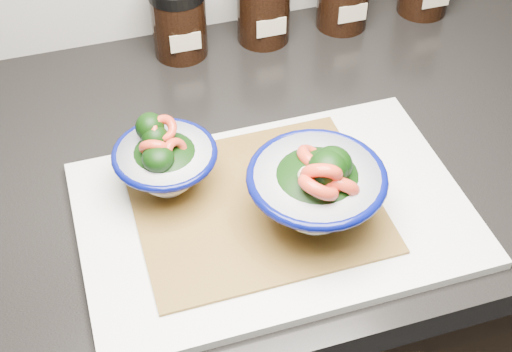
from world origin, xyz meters
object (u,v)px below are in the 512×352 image
object	(u,v)px
bowl_right	(317,188)
spice_jar_a	(179,20)
spice_jar_b	(263,6)
cutting_board	(274,213)
bowl_left	(165,162)

from	to	relation	value
bowl_right	spice_jar_a	distance (m)	0.39
spice_jar_b	spice_jar_a	bearing A→B (deg)	180.00
bowl_right	cutting_board	bearing A→B (deg)	143.08
bowl_right	spice_jar_b	size ratio (longest dim) A/B	1.37
spice_jar_a	spice_jar_b	size ratio (longest dim) A/B	1.00
bowl_left	spice_jar_b	distance (m)	0.35
bowl_right	spice_jar_b	xyz separation A→B (m)	(0.06, 0.39, -0.01)
cutting_board	bowl_left	xyz separation A→B (m)	(-0.11, 0.07, 0.05)
bowl_left	bowl_right	world-z (taller)	bowl_right
bowl_left	spice_jar_a	size ratio (longest dim) A/B	1.09
cutting_board	spice_jar_a	size ratio (longest dim) A/B	3.98
spice_jar_a	spice_jar_b	xyz separation A→B (m)	(0.13, 0.00, 0.00)
bowl_left	bowl_right	xyz separation A→B (m)	(0.15, -0.10, 0.01)
bowl_right	spice_jar_b	bearing A→B (deg)	81.02
spice_jar_a	spice_jar_b	world-z (taller)	same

